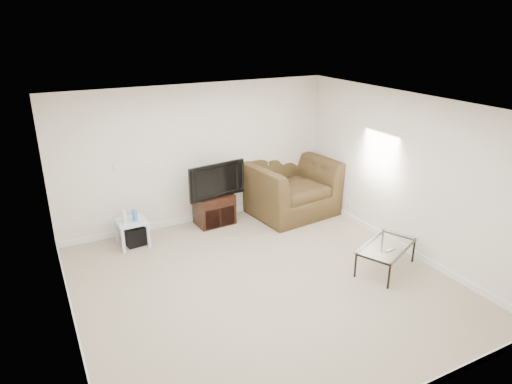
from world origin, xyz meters
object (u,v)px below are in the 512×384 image
tv_stand (214,209)px  coffee_table (385,257)px  subwoofer (134,235)px  television (214,179)px  side_table (133,233)px  recliner (290,178)px

tv_stand → coffee_table: size_ratio=0.65×
subwoofer → coffee_table: 4.02m
television → side_table: size_ratio=2.20×
tv_stand → coffee_table: (1.62, -2.69, -0.08)m
tv_stand → subwoofer: (-1.49, -0.15, -0.12)m
recliner → coffee_table: (0.13, -2.52, -0.49)m
side_table → subwoofer: (0.03, 0.02, -0.06)m
television → recliner: (1.49, -0.14, -0.18)m
tv_stand → side_table: tv_stand is taller
television → coffee_table: (1.62, -2.66, -0.67)m
television → subwoofer: 1.66m
recliner → subwoofer: bearing=173.1°
tv_stand → coffee_table: bearing=-62.7°
tv_stand → recliner: size_ratio=0.42×
television → side_table: 1.66m
recliner → coffee_table: size_ratio=1.54×
television → coffee_table: television is taller
tv_stand → television: size_ratio=0.66×
side_table → recliner: (3.01, 0.00, 0.46)m
television → recliner: recliner is taller
subwoofer → recliner: bearing=-0.4°
coffee_table → subwoofer: bearing=140.8°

